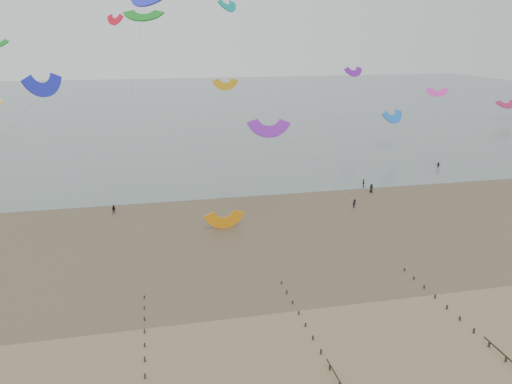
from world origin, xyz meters
The scene contains 5 objects.
ground centered at (0.00, 0.00, 0.00)m, with size 500.00×500.00×0.00m, color brown.
sea_and_shore centered at (-4.08, 34.40, 0.01)m, with size 500.00×665.00×0.03m.
kitesurfers centered at (31.47, 48.56, 0.87)m, with size 142.27×24.64×1.88m.
grounded_kite centered at (-0.31, 33.69, 0.00)m, with size 5.91×3.10×4.51m, color orange, non-canonical shape.
kites_airborne centered at (-14.19, 89.37, 19.99)m, with size 259.75×108.03×38.80m.
Camera 1 is at (-12.15, -45.90, 31.88)m, focal length 35.00 mm.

